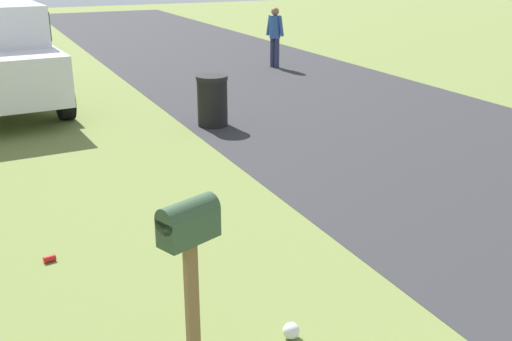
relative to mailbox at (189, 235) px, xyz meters
name	(u,v)px	position (x,y,z in m)	size (l,w,h in m)	color
mailbox	(189,235)	(0.00, 0.00, 0.00)	(0.36, 0.50, 1.33)	brown
trash_bin	(212,101)	(6.27, -2.58, -0.59)	(0.58, 0.58, 0.92)	black
pedestrian	(275,33)	(11.24, -6.35, -0.11)	(0.44, 0.37, 1.63)	#2D3351
litter_bag_far_scatter	(291,331)	(-0.11, -0.80, -0.98)	(0.14, 0.14, 0.14)	silver
litter_can_midfield_a	(50,259)	(2.09, 0.83, -1.02)	(0.07, 0.07, 0.12)	red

